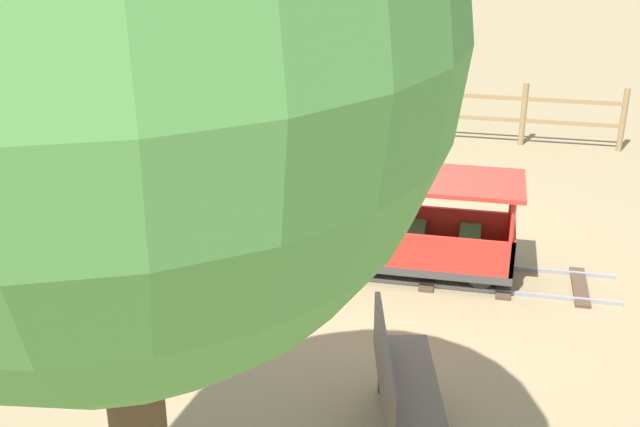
% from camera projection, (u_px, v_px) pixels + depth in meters
% --- Properties ---
extents(ground_plane, '(60.00, 60.00, 0.00)m').
position_uv_depth(ground_plane, '(365.00, 268.00, 8.11)').
color(ground_plane, '#8C7A56').
extents(track, '(0.77, 5.70, 0.04)m').
position_uv_depth(track, '(322.00, 262.00, 8.19)').
color(track, gray).
rests_on(track, ground_plane).
extents(locomotive, '(0.73, 1.44, 1.01)m').
position_uv_depth(locomotive, '(239.00, 213.00, 8.16)').
color(locomotive, '#192338').
rests_on(locomotive, ground_plane).
extents(passenger_car, '(0.83, 2.00, 0.97)m').
position_uv_depth(passenger_car, '(414.00, 233.00, 7.86)').
color(passenger_car, '#3F3F3F').
rests_on(passenger_car, ground_plane).
extents(conductor_person, '(0.30, 0.30, 1.62)m').
position_uv_depth(conductor_person, '(290.00, 136.00, 8.93)').
color(conductor_person, '#282D47').
rests_on(conductor_person, ground_plane).
extents(park_bench, '(1.36, 0.67, 0.82)m').
position_uv_depth(park_bench, '(402.00, 390.00, 5.54)').
color(park_bench, brown).
rests_on(park_bench, ground_plane).
extents(oak_tree_near, '(2.65, 2.65, 4.50)m').
position_uv_depth(oak_tree_near, '(96.00, 33.00, 2.89)').
color(oak_tree_near, '#4C3823').
rests_on(oak_tree_near, ground_plane).
extents(fence_section, '(0.08, 6.78, 0.90)m').
position_uv_depth(fence_section, '(382.00, 104.00, 11.85)').
color(fence_section, '#93754C').
rests_on(fence_section, ground_plane).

